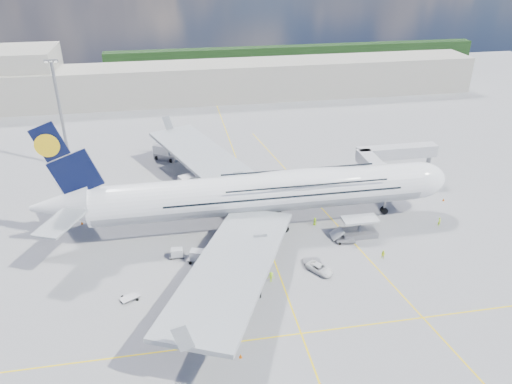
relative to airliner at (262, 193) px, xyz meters
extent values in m
plane|color=gray|center=(-0.26, -10.00, -6.87)|extent=(300.00, 300.00, 0.00)
cube|color=yellow|center=(-0.26, -10.00, -6.86)|extent=(0.25, 220.00, 0.01)
cube|color=yellow|center=(-0.26, -30.00, -6.86)|extent=(120.00, 0.25, 0.01)
cube|color=yellow|center=(13.74, 0.00, -6.86)|extent=(14.16, 99.06, 0.01)
cylinder|color=white|center=(-0.26, 0.00, -0.07)|extent=(62.00, 7.20, 7.20)
cylinder|color=#9EA0A5|center=(-0.26, 0.00, -0.22)|extent=(60.76, 7.13, 7.13)
ellipsoid|color=white|center=(7.74, 0.00, 1.91)|extent=(36.00, 6.84, 3.76)
ellipsoid|color=white|center=(30.74, 0.00, -0.07)|extent=(11.52, 7.20, 7.20)
ellipsoid|color=black|center=(33.98, 0.00, 0.53)|extent=(3.84, 4.16, 1.44)
cone|color=white|center=(-35.76, 0.00, 0.73)|extent=(10.00, 6.84, 6.84)
cube|color=black|center=(-33.76, 0.00, 9.53)|extent=(11.02, 0.46, 14.61)
cylinder|color=yellow|center=(-35.86, 0.00, 12.03)|extent=(4.00, 0.60, 4.00)
cube|color=#999EA3|center=(-8.26, 20.00, -1.27)|extent=(25.49, 39.15, 3.35)
cube|color=#999EA3|center=(-8.26, -20.00, -1.27)|extent=(25.49, 39.15, 3.35)
cylinder|color=#B7BABF|center=(-3.26, 12.50, -3.67)|extent=(5.20, 3.50, 3.50)
cylinder|color=#B7BABF|center=(-7.76, 23.00, -3.67)|extent=(5.20, 3.50, 3.50)
cylinder|color=#B7BABF|center=(-3.26, -12.50, -3.67)|extent=(5.20, 3.50, 3.50)
cylinder|color=#B7BABF|center=(-7.76, -23.00, -3.67)|extent=(5.20, 3.50, 3.50)
cylinder|color=gray|center=(24.74, 0.00, -4.67)|extent=(0.44, 0.44, 3.80)
cylinder|color=black|center=(24.74, 0.00, -6.22)|extent=(1.30, 0.90, 1.30)
cylinder|color=gray|center=(-0.26, 0.00, -4.67)|extent=(0.56, 0.56, 3.80)
cylinder|color=black|center=(-0.26, 3.20, -6.12)|extent=(1.50, 0.90, 1.50)
cube|color=#B7B7BC|center=(24.74, 8.60, 0.23)|extent=(3.00, 10.00, 2.60)
cube|color=#B7B7BC|center=(32.74, 13.60, 0.23)|extent=(18.00, 3.00, 2.60)
cylinder|color=gray|center=(26.74, 11.60, -3.32)|extent=(0.80, 0.80, 7.10)
cylinder|color=black|center=(26.74, 11.60, -6.42)|extent=(0.90, 0.80, 0.90)
cylinder|color=gray|center=(40.74, 13.60, -3.32)|extent=(1.00, 1.00, 7.10)
cube|color=gray|center=(40.74, 13.60, -6.47)|extent=(2.00, 2.00, 0.80)
cylinder|color=#B7B7BC|center=(24.74, 4.80, 0.23)|extent=(3.60, 3.60, 2.80)
cube|color=silver|center=(16.74, -7.10, -3.37)|extent=(6.50, 3.20, 0.35)
cube|color=gray|center=(16.74, -7.10, -6.32)|extent=(6.50, 3.20, 1.10)
cube|color=gray|center=(16.74, -7.10, -4.82)|extent=(0.22, 1.99, 3.00)
cylinder|color=black|center=(14.14, -8.30, -6.52)|extent=(0.70, 0.30, 0.70)
cube|color=silver|center=(12.54, -7.10, -5.87)|extent=(2.16, 2.60, 1.60)
cylinder|color=gray|center=(-40.26, 35.00, 5.63)|extent=(0.70, 0.70, 25.00)
cube|color=gray|center=(-40.26, 35.00, 18.33)|extent=(3.00, 0.40, 0.60)
cube|color=#B2AD9E|center=(-0.26, 85.00, -0.87)|extent=(180.00, 16.00, 12.00)
cube|color=#193814|center=(39.74, 130.00, -2.87)|extent=(160.00, 6.00, 8.00)
cube|color=gray|center=(-16.49, -8.17, -6.56)|extent=(2.75, 1.59, 0.16)
cylinder|color=black|center=(-17.56, -8.71, -6.67)|extent=(0.39, 0.16, 0.39)
cylinder|color=black|center=(-15.42, -7.64, -6.67)|extent=(0.39, 0.16, 0.39)
cube|color=silver|center=(-16.49, -8.17, -5.84)|extent=(2.04, 1.46, 1.34)
cube|color=gray|center=(-13.04, -10.01, -6.48)|extent=(3.77, 2.80, 0.20)
cylinder|color=black|center=(-14.39, -10.69, -6.62)|extent=(0.49, 0.20, 0.49)
cylinder|color=black|center=(-11.69, -9.34, -6.62)|extent=(0.49, 0.20, 0.49)
cube|color=silver|center=(-13.04, -10.01, -5.58)|extent=(2.88, 2.40, 1.68)
cube|color=gray|center=(-10.69, -11.75, -6.54)|extent=(3.17, 2.35, 0.17)
cylinder|color=black|center=(-11.82, -12.32, -6.66)|extent=(0.42, 0.17, 0.42)
cylinder|color=black|center=(-9.56, -11.18, -6.66)|extent=(0.42, 0.17, 0.42)
cube|color=gray|center=(-24.01, -18.21, -6.54)|extent=(3.23, 2.71, 0.17)
cylinder|color=black|center=(-25.15, -18.78, -6.66)|extent=(0.42, 0.17, 0.42)
cylinder|color=black|center=(-22.87, -17.64, -6.66)|extent=(0.42, 0.17, 0.42)
cube|color=gray|center=(5.89, -13.81, -6.52)|extent=(3.12, 1.84, 0.18)
cylinder|color=black|center=(4.69, -14.41, -6.65)|extent=(0.44, 0.18, 0.44)
cylinder|color=black|center=(7.09, -13.21, -6.65)|extent=(0.44, 0.18, 0.44)
cube|color=gray|center=(13.68, -8.80, -6.48)|extent=(3.61, 2.44, 0.20)
cylinder|color=black|center=(12.36, -9.46, -6.63)|extent=(0.49, 0.20, 0.49)
cylinder|color=black|center=(15.01, -8.14, -6.63)|extent=(0.49, 0.20, 0.49)
cube|color=silver|center=(-6.04, -13.81, -6.24)|extent=(2.73, 1.74, 1.17)
cube|color=black|center=(-6.04, -13.81, -5.52)|extent=(1.13, 1.26, 0.45)
cylinder|color=black|center=(-6.94, -14.30, -6.58)|extent=(0.58, 0.22, 0.58)
cylinder|color=black|center=(-5.14, -13.31, -6.58)|extent=(0.58, 0.22, 0.58)
cube|color=gray|center=(-11.66, 15.87, -5.83)|extent=(7.16, 4.89, 2.07)
cube|color=silver|center=(-12.39, 15.87, -3.87)|extent=(5.58, 4.30, 2.27)
cube|color=silver|center=(-9.08, 15.87, -4.90)|extent=(2.64, 2.91, 1.65)
cube|color=black|center=(-8.35, 15.87, -4.70)|extent=(0.94, 1.97, 0.93)
cylinder|color=black|center=(-9.39, 14.69, -6.30)|extent=(1.14, 0.36, 1.14)
cylinder|color=black|center=(-13.94, 17.06, -6.30)|extent=(1.14, 0.36, 1.14)
cube|color=#D55A0B|center=(-12.39, 15.87, -4.59)|extent=(5.64, 4.37, 0.52)
cube|color=gray|center=(-17.37, 35.12, -5.92)|extent=(6.35, 5.39, 1.89)
cube|color=silver|center=(-18.04, 35.12, -4.12)|extent=(5.08, 4.55, 2.08)
cube|color=silver|center=(-15.01, 35.12, -5.07)|extent=(2.65, 2.76, 1.52)
cube|color=black|center=(-14.34, 35.12, -4.88)|extent=(1.20, 1.63, 0.85)
cylinder|color=black|center=(-15.29, 34.03, -6.35)|extent=(1.04, 0.33, 1.04)
cylinder|color=black|center=(-19.46, 36.21, -6.35)|extent=(1.04, 0.33, 1.04)
imported|color=white|center=(6.41, -16.60, -6.21)|extent=(4.45, 5.17, 1.32)
imported|color=#CAFF1A|center=(33.14, -6.45, -6.00)|extent=(0.76, 0.67, 1.75)
imported|color=#D0E918|center=(18.18, -14.95, -6.05)|extent=(1.01, 0.99, 1.64)
imported|color=#AAF519|center=(-7.58, -19.58, -5.97)|extent=(0.96, 1.12, 1.80)
imported|color=#B9FF1A|center=(9.85, -2.01, -6.08)|extent=(0.84, 0.92, 1.57)
imported|color=#B7FD1A|center=(-1.97, -17.77, -5.96)|extent=(1.24, 0.78, 1.82)
cone|color=#D55A0B|center=(39.13, 2.68, -6.56)|extent=(0.49, 0.49, 0.62)
cube|color=#D55A0B|center=(39.13, 2.68, -6.85)|extent=(0.42, 0.42, 0.03)
cone|color=#D55A0B|center=(-4.32, 12.41, -6.59)|extent=(0.43, 0.43, 0.55)
cube|color=#D55A0B|center=(-4.32, 12.41, -6.85)|extent=(0.37, 0.37, 0.03)
cone|color=#D55A0B|center=(-15.51, 17.14, -6.62)|extent=(0.40, 0.40, 0.50)
cube|color=#D55A0B|center=(-15.51, 17.14, -6.85)|extent=(0.34, 0.34, 0.03)
cone|color=#D55A0B|center=(-1.20, -6.04, -6.62)|extent=(0.39, 0.39, 0.50)
cube|color=#D55A0B|center=(-1.20, -6.04, -6.85)|extent=(0.34, 0.34, 0.03)
cone|color=#D55A0B|center=(-9.22, -32.90, -6.58)|extent=(0.45, 0.45, 0.58)
cube|color=#D55A0B|center=(-9.22, -32.90, -6.85)|extent=(0.39, 0.39, 0.03)
cone|color=#D55A0B|center=(-34.05, 6.32, -6.56)|extent=(0.49, 0.49, 0.63)
cube|color=#D55A0B|center=(-34.05, 6.32, -6.85)|extent=(0.42, 0.42, 0.03)
camera|label=1|loc=(-15.86, -80.79, 42.23)|focal=35.00mm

